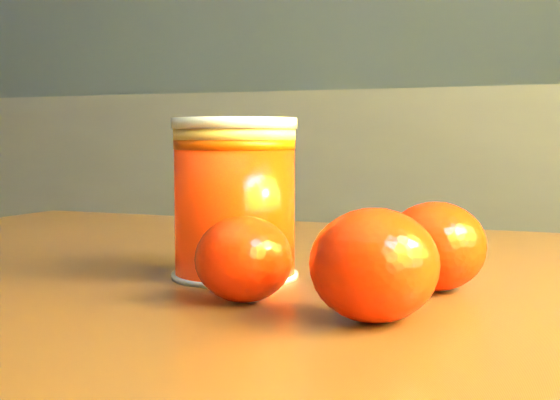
% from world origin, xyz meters
% --- Properties ---
extents(kitchen_counter, '(3.15, 0.60, 0.90)m').
position_xyz_m(kitchen_counter, '(0.00, 1.45, 0.45)').
color(kitchen_counter, '#48474C').
rests_on(kitchen_counter, ground).
extents(table, '(0.97, 0.69, 0.71)m').
position_xyz_m(table, '(0.91, 0.31, 0.62)').
color(table, brown).
rests_on(table, ground).
extents(juice_glass, '(0.09, 0.09, 0.11)m').
position_xyz_m(juice_glass, '(0.89, 0.28, 0.77)').
color(juice_glass, '#FB2B05').
rests_on(juice_glass, table).
extents(orange_front, '(0.07, 0.07, 0.05)m').
position_xyz_m(orange_front, '(0.93, 0.21, 0.74)').
color(orange_front, '#FF2605').
rests_on(orange_front, table).
extents(orange_back, '(0.09, 0.09, 0.06)m').
position_xyz_m(orange_back, '(1.03, 0.28, 0.74)').
color(orange_back, '#FF2605').
rests_on(orange_back, table).
extents(orange_extra, '(0.08, 0.08, 0.06)m').
position_xyz_m(orange_extra, '(1.01, 0.19, 0.74)').
color(orange_extra, '#FF2605').
rests_on(orange_extra, table).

